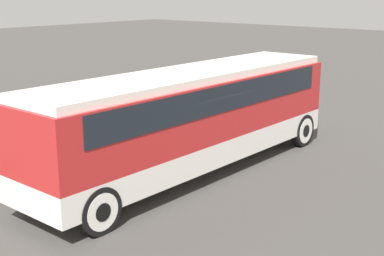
{
  "coord_description": "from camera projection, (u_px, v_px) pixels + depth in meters",
  "views": [
    {
      "loc": [
        -11.64,
        -9.88,
        5.38
      ],
      "look_at": [
        0.0,
        0.0,
        1.39
      ],
      "focal_mm": 50.0,
      "sensor_mm": 36.0,
      "label": 1
    }
  ],
  "objects": [
    {
      "name": "ground_plane",
      "position": [
        192.0,
        173.0,
        16.13
      ],
      "size": [
        120.0,
        120.0,
        0.0
      ],
      "primitive_type": "plane",
      "color": "#423F3D"
    },
    {
      "name": "tour_bus",
      "position": [
        194.0,
        111.0,
        15.73
      ],
      "size": [
        11.24,
        2.53,
        3.1
      ],
      "color": "silver",
      "rests_on": "ground_plane"
    }
  ]
}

